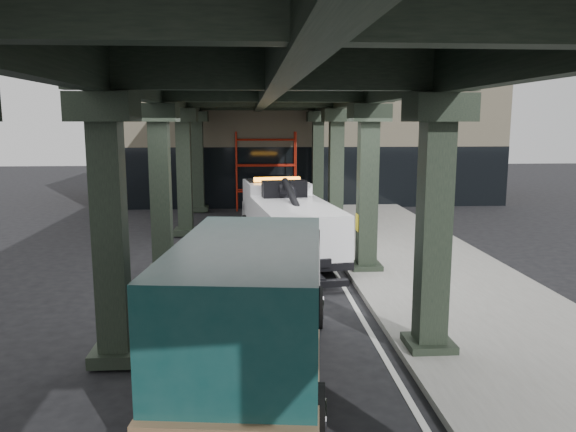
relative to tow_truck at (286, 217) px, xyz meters
name	(u,v)px	position (x,y,z in m)	size (l,w,h in m)	color
ground	(284,295)	(-0.38, -4.61, -1.28)	(90.00, 90.00, 0.00)	black
sidewalk	(427,269)	(4.12, -2.61, -1.20)	(5.00, 40.00, 0.15)	gray
lane_stripe	(336,273)	(1.32, -2.61, -1.27)	(0.12, 38.00, 0.01)	silver
viaduct	(265,87)	(-0.78, -2.61, 4.18)	(7.40, 32.00, 6.40)	black
building	(296,130)	(1.62, 15.39, 2.72)	(22.00, 10.00, 8.00)	#C6B793
scaffolding	(266,169)	(-0.38, 10.04, 0.83)	(3.08, 0.88, 4.00)	#AB1D0D
tow_truck	(286,217)	(0.00, 0.00, 0.00)	(3.18, 8.19, 2.62)	black
towed_van	(251,305)	(-1.23, -9.49, 0.10)	(3.18, 6.55, 2.56)	#103939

